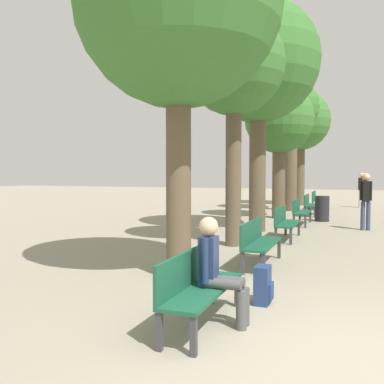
{
  "coord_description": "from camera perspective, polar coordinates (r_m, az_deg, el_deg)",
  "views": [
    {
      "loc": [
        -0.03,
        -4.0,
        1.69
      ],
      "look_at": [
        -3.38,
        4.86,
        1.26
      ],
      "focal_mm": 40.0,
      "sensor_mm": 36.0,
      "label": 1
    }
  ],
  "objects": [
    {
      "name": "trash_bin",
      "position": [
        15.45,
        16.95,
        -2.14
      ],
      "size": [
        0.48,
        0.48,
        0.88
      ],
      "color": "#232328",
      "rests_on": "ground_plane"
    },
    {
      "name": "pedestrian_far",
      "position": [
        13.44,
        22.17,
        -0.69
      ],
      "size": [
        0.34,
        0.24,
        1.67
      ],
      "color": "#384260",
      "rests_on": "ground_plane"
    },
    {
      "name": "ground_plane",
      "position": [
        4.35,
        20.78,
        -20.47
      ],
      "size": [
        80.0,
        80.0,
        0.0
      ],
      "primitive_type": "plane",
      "color": "gray"
    },
    {
      "name": "tree_row_5",
      "position": [
        22.78,
        14.26,
        9.03
      ],
      "size": [
        3.01,
        3.01,
        5.84
      ],
      "color": "brown",
      "rests_on": "ground_plane"
    },
    {
      "name": "bench_row_0",
      "position": [
        4.84,
        0.6,
        -11.94
      ],
      "size": [
        0.44,
        1.66,
        0.82
      ],
      "color": "#195138",
      "rests_on": "ground_plane"
    },
    {
      "name": "pedestrian_mid",
      "position": [
        21.93,
        21.71,
        0.53
      ],
      "size": [
        0.34,
        0.3,
        1.67
      ],
      "color": "beige",
      "rests_on": "ground_plane"
    },
    {
      "name": "bench_row_2",
      "position": [
        11.07,
        12.26,
        -3.74
      ],
      "size": [
        0.44,
        1.66,
        0.82
      ],
      "color": "#195138",
      "rests_on": "ground_plane"
    },
    {
      "name": "backpack",
      "position": [
        5.7,
        9.45,
        -12.17
      ],
      "size": [
        0.22,
        0.3,
        0.49
      ],
      "color": "navy",
      "rests_on": "ground_plane"
    },
    {
      "name": "tree_row_1",
      "position": [
        10.15,
        5.6,
        16.19
      ],
      "size": [
        2.33,
        2.33,
        5.32
      ],
      "color": "brown",
      "rests_on": "ground_plane"
    },
    {
      "name": "tree_row_3",
      "position": [
        16.19,
        11.55,
        9.26
      ],
      "size": [
        2.53,
        2.53,
        4.92
      ],
      "color": "brown",
      "rests_on": "ground_plane"
    },
    {
      "name": "person_seated",
      "position": [
        4.82,
        3.46,
        -10.02
      ],
      "size": [
        0.56,
        0.32,
        1.2
      ],
      "color": "#4C4C4C",
      "rests_on": "ground_plane"
    },
    {
      "name": "bench_row_5",
      "position": [
        20.7,
        16.23,
        -0.84
      ],
      "size": [
        0.44,
        1.66,
        0.82
      ],
      "color": "#195138",
      "rests_on": "ground_plane"
    },
    {
      "name": "bench_row_3",
      "position": [
        14.27,
        14.18,
        -2.34
      ],
      "size": [
        0.44,
        1.66,
        0.82
      ],
      "color": "#195138",
      "rests_on": "ground_plane"
    },
    {
      "name": "bench_row_1",
      "position": [
        7.9,
        8.77,
        -6.26
      ],
      "size": [
        0.44,
        1.66,
        0.82
      ],
      "color": "#195138",
      "rests_on": "ground_plane"
    },
    {
      "name": "tree_row_0",
      "position": [
        7.23,
        -1.84,
        23.63
      ],
      "size": [
        3.25,
        3.25,
        5.95
      ],
      "color": "brown",
      "rests_on": "ground_plane"
    },
    {
      "name": "tree_row_2",
      "position": [
        12.8,
        8.82,
        16.64
      ],
      "size": [
        3.47,
        3.47,
        6.59
      ],
      "color": "brown",
      "rests_on": "ground_plane"
    },
    {
      "name": "tree_row_4",
      "position": [
        19.48,
        13.12,
        10.37
      ],
      "size": [
        2.38,
        2.38,
        5.72
      ],
      "color": "brown",
      "rests_on": "ground_plane"
    },
    {
      "name": "bench_row_4",
      "position": [
        17.48,
        15.39,
        -1.45
      ],
      "size": [
        0.44,
        1.66,
        0.82
      ],
      "color": "#195138",
      "rests_on": "ground_plane"
    }
  ]
}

